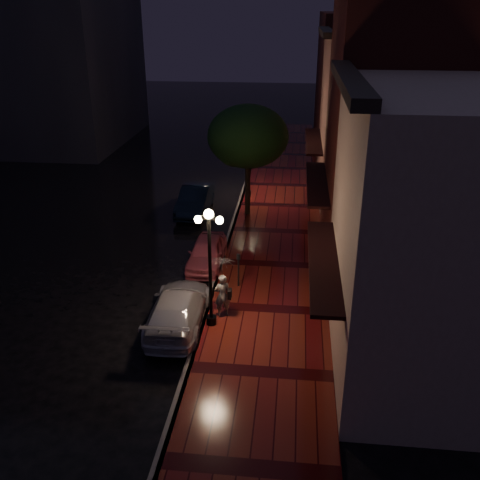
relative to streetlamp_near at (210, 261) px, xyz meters
The scene contains 15 objects.
ground 5.65m from the streetlamp_near, 94.00° to the left, with size 120.00×120.00×0.00m, color black.
sidewalk 5.91m from the streetlamp_near, 69.19° to the left, with size 4.50×60.00×0.15m, color #4A0D0E.
curb 5.61m from the streetlamp_near, 94.00° to the left, with size 0.25×60.00×0.15m, color #595451.
storefront_near 6.92m from the streetlamp_near, ahead, with size 5.00×8.00×8.50m, color gray.
storefront_mid 10.08m from the streetlamp_near, 46.47° to the left, with size 5.00×8.00×11.00m, color #511914.
storefront_far 16.52m from the streetlamp_near, 66.09° to the left, with size 5.00×8.00×9.00m, color #8C5951.
storefront_extra 25.98m from the streetlamp_near, 75.10° to the left, with size 5.00×12.00×10.00m, color #511914.
streetlamp_near is the anchor object (origin of this frame).
streetlamp_far 14.00m from the streetlamp_near, 90.00° to the left, with size 0.96×0.36×4.31m.
street_tree 11.12m from the streetlamp_near, 88.65° to the left, with size 4.16×4.16×5.80m.
pink_car 5.34m from the streetlamp_near, 101.05° to the left, with size 1.46×3.64×1.24m, color #CE5465.
navy_car 11.73m from the streetlamp_near, 103.21° to the left, with size 1.52×4.37×1.44m, color black.
silver_car 2.26m from the streetlamp_near, behind, with size 1.88×4.61×1.34m, color #ADACB4.
woman_with_umbrella 1.17m from the streetlamp_near, 62.34° to the left, with size 0.95×0.97×2.28m.
parking_meter 3.34m from the streetlamp_near, 77.20° to the left, with size 0.16×0.14×1.41m.
Camera 1 is at (3.06, -20.88, 10.49)m, focal length 40.00 mm.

